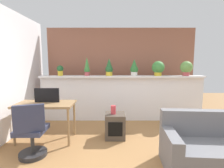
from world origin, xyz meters
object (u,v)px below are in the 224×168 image
object	(u,v)px
potted_plant_5	(187,68)
vase_on_shelf	(114,110)
desk	(46,107)
potted_plant_3	(135,68)
side_cube_shelf	(116,126)
office_chair	(32,135)
potted_plant_2	(110,68)
potted_plant_0	(61,70)
potted_plant_1	(88,67)
potted_plant_4	(159,68)
couch	(220,150)
tv_monitor	(48,95)

from	to	relation	value
potted_plant_5	vase_on_shelf	bearing A→B (deg)	-150.94
desk	potted_plant_3	bearing A→B (deg)	32.94
potted_plant_5	vase_on_shelf	distance (m)	2.29
potted_plant_5	side_cube_shelf	size ratio (longest dim) A/B	0.75
potted_plant_3	office_chair	bearing A→B (deg)	-135.06
potted_plant_2	potted_plant_0	bearing A→B (deg)	-179.51
potted_plant_1	potted_plant_4	xyz separation A→B (m)	(1.83, -0.04, -0.02)
potted_plant_1	potted_plant_2	xyz separation A→B (m)	(0.57, -0.00, -0.01)
couch	potted_plant_4	bearing A→B (deg)	99.61
tv_monitor	vase_on_shelf	xyz separation A→B (m)	(1.31, 0.03, -0.30)
potted_plant_5	potted_plant_0	bearing A→B (deg)	179.22
office_chair	potted_plant_3	bearing A→B (deg)	44.94
potted_plant_5	desk	distance (m)	3.47
potted_plant_5	side_cube_shelf	xyz separation A→B (m)	(-1.83, -1.03, -1.14)
potted_plant_1	potted_plant_3	bearing A→B (deg)	0.38
potted_plant_2	desk	xyz separation A→B (m)	(-1.22, -1.20, -0.73)
desk	vase_on_shelf	size ratio (longest dim) A/B	6.42
potted_plant_5	tv_monitor	size ratio (longest dim) A/B	0.78
potted_plant_0	potted_plant_5	world-z (taller)	potted_plant_5
side_cube_shelf	vase_on_shelf	distance (m)	0.34
potted_plant_0	potted_plant_2	distance (m)	1.26
potted_plant_2	office_chair	size ratio (longest dim) A/B	0.49
potted_plant_2	side_cube_shelf	xyz separation A→B (m)	(0.14, -1.08, -1.14)
potted_plant_4	side_cube_shelf	world-z (taller)	potted_plant_4
potted_plant_0	vase_on_shelf	distance (m)	1.89
potted_plant_5	tv_monitor	world-z (taller)	potted_plant_5
potted_plant_1	desk	world-z (taller)	potted_plant_1
potted_plant_3	potted_plant_4	size ratio (longest dim) A/B	1.13
potted_plant_2	tv_monitor	bearing A→B (deg)	-137.25
potted_plant_5	desk	world-z (taller)	potted_plant_5
office_chair	potted_plant_2	bearing A→B (deg)	56.71
potted_plant_2	side_cube_shelf	distance (m)	1.58
potted_plant_1	desk	distance (m)	1.56
potted_plant_0	potted_plant_3	distance (m)	1.91
potted_plant_3	vase_on_shelf	xyz separation A→B (m)	(-0.55, -1.10, -0.80)
office_chair	couch	world-z (taller)	office_chair
vase_on_shelf	potted_plant_5	bearing A→B (deg)	29.06
potted_plant_2	desk	size ratio (longest dim) A/B	0.41
potted_plant_2	vase_on_shelf	xyz separation A→B (m)	(0.10, -1.09, -0.81)
potted_plant_4	potted_plant_1	bearing A→B (deg)	178.77
vase_on_shelf	potted_plant_0	bearing A→B (deg)	141.52
side_cube_shelf	desk	bearing A→B (deg)	-175.01
potted_plant_0	potted_plant_3	xyz separation A→B (m)	(1.91, 0.02, 0.05)
potted_plant_5	couch	bearing A→B (deg)	-99.79
potted_plant_1	office_chair	world-z (taller)	potted_plant_1
potted_plant_1	potted_plant_4	distance (m)	1.83
potted_plant_2	potted_plant_3	distance (m)	0.65
potted_plant_4	office_chair	distance (m)	3.22
tv_monitor	couch	size ratio (longest dim) A/B	0.30
side_cube_shelf	vase_on_shelf	xyz separation A→B (m)	(-0.04, -0.01, 0.34)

